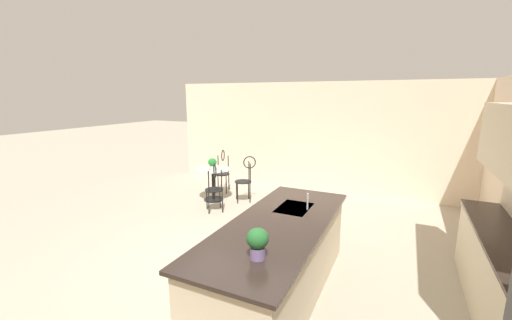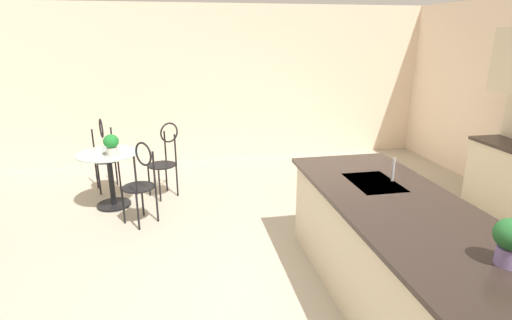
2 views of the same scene
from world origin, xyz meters
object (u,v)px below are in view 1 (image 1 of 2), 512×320
object	(u,v)px
potted_plant_counter_far	(258,241)
potted_plant_on_table	(212,163)
chair_near_window	(222,169)
chair_by_island	(215,185)
chair_toward_desk	(246,177)
bistro_table	(213,181)

from	to	relation	value
potted_plant_counter_far	potted_plant_on_table	bearing A→B (deg)	-141.33
chair_near_window	potted_plant_counter_far	distance (m)	5.11
chair_by_island	potted_plant_counter_far	bearing A→B (deg)	39.08
chair_near_window	chair_toward_desk	xyz separation A→B (m)	(0.42, 0.87, 0.00)
bistro_table	chair_near_window	distance (m)	0.71
potted_plant_on_table	potted_plant_counter_far	world-z (taller)	potted_plant_counter_far
chair_toward_desk	potted_plant_on_table	xyz separation A→B (m)	(0.38, -0.63, 0.32)
chair_by_island	potted_plant_on_table	distance (m)	0.70
bistro_table	chair_toward_desk	size ratio (longest dim) A/B	0.77
chair_near_window	potted_plant_on_table	distance (m)	0.89
potted_plant_on_table	chair_near_window	bearing A→B (deg)	-163.19
chair_by_island	chair_toward_desk	bearing A→B (deg)	163.91
chair_near_window	chair_by_island	size ratio (longest dim) A/B	1.00
chair_by_island	chair_toward_desk	world-z (taller)	same
chair_toward_desk	potted_plant_counter_far	xyz separation A→B (m)	(3.74, 2.06, 0.51)
potted_plant_counter_far	bistro_table	bearing A→B (deg)	-141.56
potted_plant_on_table	potted_plant_counter_far	distance (m)	4.31
potted_plant_counter_far	chair_near_window	bearing A→B (deg)	-144.83
bistro_table	potted_plant_counter_far	size ratio (longest dim) A/B	2.79
potted_plant_counter_far	chair_by_island	bearing A→B (deg)	-140.92
chair_toward_desk	potted_plant_counter_far	distance (m)	4.30
chair_near_window	bistro_table	bearing A→B (deg)	13.95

